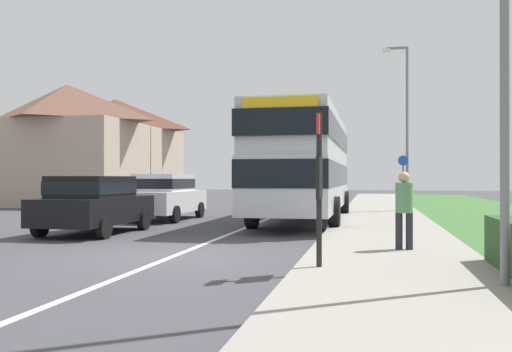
{
  "coord_description": "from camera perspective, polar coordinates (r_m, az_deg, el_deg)",
  "views": [
    {
      "loc": [
        3.83,
        -10.35,
        1.55
      ],
      "look_at": [
        0.6,
        4.94,
        1.6
      ],
      "focal_mm": 38.59,
      "sensor_mm": 36.0,
      "label": 1
    }
  ],
  "objects": [
    {
      "name": "house_terrace_far_side",
      "position": [
        35.05,
        -16.53,
        2.82
      ],
      "size": [
        7.5,
        11.68,
        6.77
      ],
      "color": "tan",
      "rests_on": "ground_plane"
    },
    {
      "name": "ground_plane",
      "position": [
        11.15,
        -8.38,
        -8.17
      ],
      "size": [
        120.0,
        120.0,
        0.0
      ],
      "primitive_type": "plane",
      "color": "#424247"
    },
    {
      "name": "pavement_near_side",
      "position": [
        16.43,
        13.22,
        -5.38
      ],
      "size": [
        3.2,
        68.0,
        0.12
      ],
      "primitive_type": "cube",
      "color": "gray",
      "rests_on": "ground_plane"
    },
    {
      "name": "pedestrian_at_stop",
      "position": [
        11.35,
        15.1,
        -3.07
      ],
      "size": [
        0.34,
        0.34,
        1.67
      ],
      "color": "#23232D",
      "rests_on": "ground_plane"
    },
    {
      "name": "street_lamp_mid",
      "position": [
        25.18,
        15.16,
        5.89
      ],
      "size": [
        1.14,
        0.2,
        7.33
      ],
      "color": "slate",
      "rests_on": "ground_plane"
    },
    {
      "name": "parked_car_black",
      "position": [
        15.85,
        -16.46,
        -2.6
      ],
      "size": [
        2.0,
        3.99,
        1.59
      ],
      "color": "black",
      "rests_on": "ground_plane"
    },
    {
      "name": "lane_marking_centre",
      "position": [
        18.81,
        0.14,
        -4.9
      ],
      "size": [
        0.14,
        60.0,
        0.01
      ],
      "primitive_type": "cube",
      "color": "silver",
      "rests_on": "ground_plane"
    },
    {
      "name": "parked_car_white",
      "position": [
        20.46,
        -9.34,
        -1.94
      ],
      "size": [
        1.88,
        4.43,
        1.68
      ],
      "color": "silver",
      "rests_on": "ground_plane"
    },
    {
      "name": "cycle_route_sign",
      "position": [
        24.69,
        15.01,
        -0.47
      ],
      "size": [
        0.44,
        0.08,
        2.52
      ],
      "color": "slate",
      "rests_on": "ground_plane"
    },
    {
      "name": "bus_stop_sign",
      "position": [
        8.89,
        6.56,
        -0.24
      ],
      "size": [
        0.09,
        0.52,
        2.6
      ],
      "color": "black",
      "rests_on": "ground_plane"
    },
    {
      "name": "double_decker_bus",
      "position": [
        19.49,
        5.05,
        1.56
      ],
      "size": [
        2.8,
        10.83,
        3.7
      ],
      "color": "#BCBCC1",
      "rests_on": "ground_plane"
    }
  ]
}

